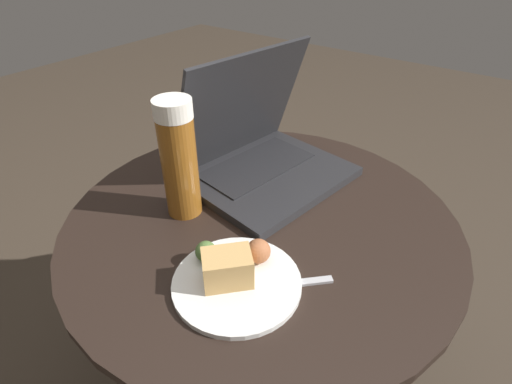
% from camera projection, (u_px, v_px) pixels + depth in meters
% --- Properties ---
extents(ground_plane, '(6.00, 6.00, 0.00)m').
position_uv_depth(ground_plane, '(259.00, 378.00, 1.06)').
color(ground_plane, '#382D23').
extents(table, '(0.73, 0.73, 0.55)m').
position_uv_depth(table, '(260.00, 266.00, 0.82)').
color(table, black).
rests_on(table, ground_plane).
extents(laptop, '(0.35, 0.31, 0.26)m').
position_uv_depth(laptop, '(260.00, 153.00, 0.84)').
color(laptop, '#232326').
rests_on(laptop, table).
extents(beer_glass, '(0.07, 0.07, 0.22)m').
position_uv_depth(beer_glass, '(179.00, 159.00, 0.70)').
color(beer_glass, brown).
rests_on(beer_glass, table).
extents(snack_plate, '(0.20, 0.20, 0.06)m').
position_uv_depth(snack_plate, '(234.00, 273.00, 0.61)').
color(snack_plate, silver).
rests_on(snack_plate, table).
extents(fork, '(0.14, 0.14, 0.00)m').
position_uv_depth(fork, '(267.00, 287.00, 0.60)').
color(fork, '#B2B2B7').
rests_on(fork, table).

